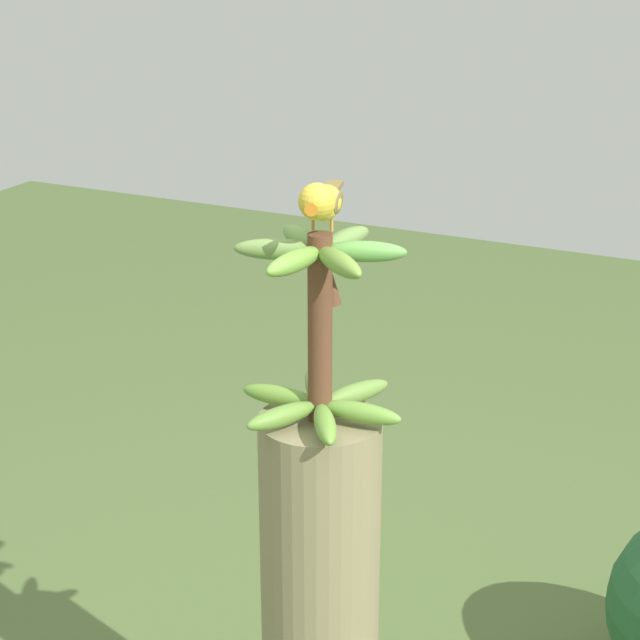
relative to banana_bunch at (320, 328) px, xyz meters
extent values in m
cylinder|color=brown|center=(0.00, 0.00, 0.00)|extent=(0.04, 0.04, 0.32)
ellipsoid|color=olive|center=(0.00, 0.08, -0.14)|extent=(0.04, 0.14, 0.03)
ellipsoid|color=olive|center=(-0.07, 0.04, -0.14)|extent=(0.14, 0.10, 0.03)
ellipsoid|color=olive|center=(-0.07, -0.04, -0.14)|extent=(0.13, 0.10, 0.03)
ellipsoid|color=#6B9A3C|center=(0.00, -0.08, -0.14)|extent=(0.04, 0.14, 0.03)
ellipsoid|color=olive|center=(0.07, -0.04, -0.14)|extent=(0.14, 0.10, 0.03)
ellipsoid|color=olive|center=(0.06, 0.04, -0.14)|extent=(0.13, 0.10, 0.03)
ellipsoid|color=olive|center=(-0.05, -0.05, 0.13)|extent=(0.11, 0.13, 0.03)
ellipsoid|color=#5F9D47|center=(0.02, -0.06, 0.13)|extent=(0.08, 0.14, 0.03)
ellipsoid|color=olive|center=(0.07, -0.01, 0.13)|extent=(0.14, 0.06, 0.03)
ellipsoid|color=#6B9644|center=(0.04, 0.05, 0.13)|extent=(0.11, 0.13, 0.03)
ellipsoid|color=olive|center=(-0.03, 0.06, 0.13)|extent=(0.08, 0.14, 0.03)
ellipsoid|color=#6E9C3B|center=(-0.07, 0.01, 0.13)|extent=(0.14, 0.06, 0.03)
cone|color=brown|center=(0.04, 0.00, 0.06)|extent=(0.04, 0.04, 0.06)
cylinder|color=#C68933|center=(0.01, 0.02, 0.17)|extent=(0.01, 0.00, 0.02)
cylinder|color=#C68933|center=(0.02, -0.01, 0.17)|extent=(0.00, 0.01, 0.02)
ellipsoid|color=gold|center=(0.02, 0.00, 0.21)|extent=(0.11, 0.08, 0.05)
ellipsoid|color=brown|center=(0.02, 0.03, 0.21)|extent=(0.08, 0.03, 0.03)
ellipsoid|color=brown|center=(0.03, -0.02, 0.21)|extent=(0.08, 0.03, 0.03)
cube|color=brown|center=(0.10, 0.03, 0.21)|extent=(0.08, 0.05, 0.01)
sphere|color=gold|center=(-0.03, -0.01, 0.22)|extent=(0.06, 0.06, 0.06)
sphere|color=black|center=(-0.03, -0.03, 0.22)|extent=(0.01, 0.01, 0.01)
cone|color=orange|center=(-0.06, -0.02, 0.22)|extent=(0.03, 0.03, 0.02)
camera|label=1|loc=(-1.52, -0.73, 0.66)|focal=62.61mm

